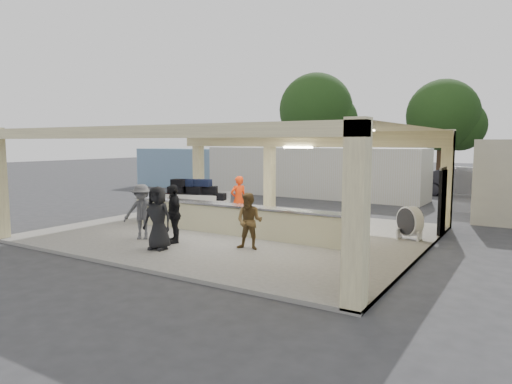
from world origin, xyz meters
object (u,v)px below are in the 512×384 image
Objects in this scene: baggage_handler at (239,199)px; passenger_b at (174,214)px; passenger_c at (142,212)px; container_blue at (204,169)px; luggage_cart at (192,196)px; container_white at (311,172)px; drum_fan at (410,222)px; baggage_counter at (229,219)px; passenger_d at (158,218)px; passenger_a at (249,221)px; car_dark at (464,183)px.

baggage_handler is 1.00× the size of passenger_b.
passenger_c is 0.17× the size of container_blue.
passenger_b is at bearing -72.09° from luggage_cart.
container_blue is (-8.04, 0.38, -0.07)m from container_white.
drum_fan is at bearing 123.34° from baggage_handler.
container_white is at bearing 102.03° from baggage_counter.
container_white is at bearing 167.46° from drum_fan.
baggage_handler is 10.04m from container_white.
luggage_cart is 5.49m from passenger_d.
passenger_a is 0.90× the size of passenger_d.
car_dark is (3.29, 17.55, -0.10)m from passenger_a.
passenger_a is 2.45m from passenger_b.
passenger_c is 0.13× the size of container_white.
passenger_b reaches higher than luggage_cart.
baggage_handler reaches higher than baggage_counter.
passenger_b reaches higher than passenger_c.
baggage_handler is 0.17× the size of container_blue.
baggage_counter is 16.80m from car_dark.
baggage_handler is (-6.13, -0.39, 0.33)m from drum_fan.
luggage_cart is 2.30m from baggage_handler.
passenger_a is (4.92, -3.44, -0.06)m from luggage_cart.
car_dark is at bearing 44.80° from luggage_cart.
passenger_c is 0.36× the size of car_dark.
passenger_d reaches higher than passenger_b.
passenger_a is (-3.51, -3.74, 0.25)m from drum_fan.
passenger_b is at bearing 32.84° from baggage_handler.
drum_fan is 0.59× the size of baggage_handler.
container_blue is at bearing 108.13° from car_dark.
passenger_a is 0.12× the size of container_white.
drum_fan is 12.29m from container_white.
drum_fan is 0.08× the size of container_white.
drum_fan is 0.21× the size of car_dark.
luggage_cart is 8.44m from drum_fan.
passenger_d reaches higher than luggage_cart.
container_blue is (-12.30, 13.63, 0.42)m from passenger_a.
car_dark is at bearing 72.54° from baggage_counter.
passenger_d is at bearing -98.73° from baggage_counter.
drum_fan is (8.43, 0.31, -0.30)m from luggage_cart.
car_dark is (-0.23, 13.81, 0.15)m from drum_fan.
car_dark is 8.70m from container_white.
passenger_a is 13.92m from container_white.
container_white is at bearing -2.57° from container_blue.
baggage_counter is at bearing -118.96° from drum_fan.
passenger_a reaches higher than car_dark.
passenger_b is (-5.92, -4.18, 0.33)m from drum_fan.
passenger_d is 18.05m from container_blue.
baggage_handler is (-0.86, 1.83, 0.39)m from baggage_counter.
baggage_handler is at bearing -46.54° from container_blue.
passenger_b is (-0.65, -1.96, 0.39)m from baggage_counter.
baggage_counter is 4.60× the size of passenger_d.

